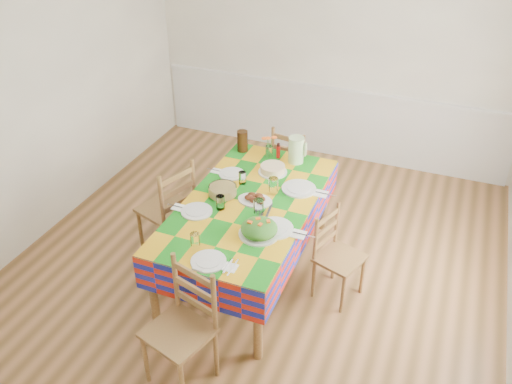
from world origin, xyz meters
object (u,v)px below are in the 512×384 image
tea_pitcher (242,141)px  chair_right (336,256)px  green_pitcher (296,150)px  chair_left (169,210)px  chair_far (293,166)px  meat_platter (255,199)px  dining_table (249,210)px  chair_near (183,328)px

tea_pitcher → chair_right: (1.23, -0.84, -0.48)m
green_pitcher → chair_left: (-0.96, -0.85, -0.41)m
chair_far → green_pitcher: bearing=119.9°
tea_pitcher → meat_platter: bearing=-60.4°
chair_left → green_pitcher: bearing=150.3°
green_pitcher → tea_pitcher: size_ratio=1.20×
dining_table → chair_near: 1.29m
chair_near → chair_far: chair_near is taller
dining_table → meat_platter: meat_platter is taller
chair_right → chair_left: bearing=109.6°
tea_pitcher → chair_near: size_ratio=0.22×
dining_table → chair_left: chair_left is taller
chair_right → meat_platter: bearing=106.9°
dining_table → chair_right: chair_right is taller
chair_near → chair_right: (0.80, 1.29, -0.07)m
chair_left → chair_right: (1.62, 0.03, -0.09)m
dining_table → chair_far: bearing=90.3°
chair_near → chair_far: bearing=106.9°
meat_platter → chair_far: (-0.05, 1.24, -0.35)m
dining_table → chair_near: size_ratio=2.04×
green_pitcher → chair_left: bearing=-138.4°
chair_left → tea_pitcher: bearing=174.8°
chair_far → chair_near: bearing=99.8°
chair_near → green_pitcher: bearing=102.6°
tea_pitcher → chair_right: bearing=-34.4°
dining_table → chair_far: size_ratio=2.14×
dining_table → chair_right: bearing=0.9°
tea_pitcher → green_pitcher: bearing=-1.7°
chair_near → chair_left: (-0.82, 1.26, 0.02)m
chair_near → chair_right: bearing=74.5°
meat_platter → chair_left: size_ratio=0.30×
chair_near → chair_left: bearing=139.5°
chair_far → chair_right: (0.82, -1.26, -0.05)m
meat_platter → dining_table: bearing=-141.4°
dining_table → green_pitcher: (0.16, 0.84, 0.22)m
chair_right → dining_table: bearing=109.5°
chair_far → tea_pitcher: bearing=54.9°
meat_platter → green_pitcher: bearing=82.2°
chair_right → green_pitcher: bearing=57.2°
dining_table → green_pitcher: 0.88m
dining_table → meat_platter: bearing=38.6°
dining_table → chair_right: (0.81, 0.01, -0.28)m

